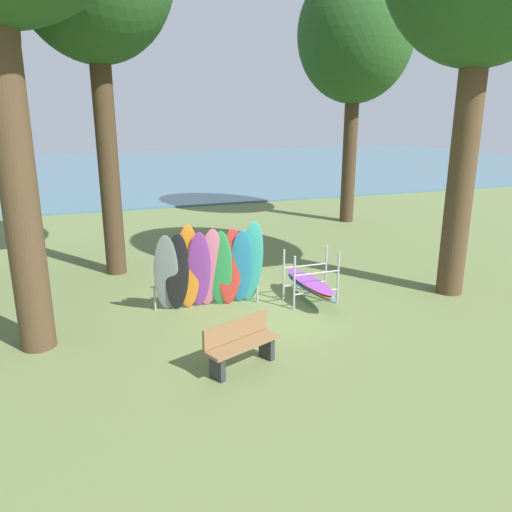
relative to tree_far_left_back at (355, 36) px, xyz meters
name	(u,v)px	position (x,y,z in m)	size (l,w,h in m)	color
ground_plane	(248,311)	(-6.97, -7.81, -7.05)	(80.00, 80.00, 0.00)	olive
lake_water	(120,169)	(-6.97, 23.36, -7.00)	(80.00, 36.00, 0.10)	#477084
tree_far_left_back	(355,36)	(0.00, 0.00, 0.00)	(4.35, 4.35, 9.63)	#42301E
leaning_board_pile	(210,269)	(-7.76, -7.53, -6.08)	(2.52, 0.98, 2.08)	gray
board_storage_rack	(310,283)	(-5.43, -7.79, -6.58)	(1.15, 2.12, 1.25)	#9EA0A5
park_bench	(241,343)	(-7.93, -10.20, -6.60)	(1.45, 0.91, 0.85)	#2D2D33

